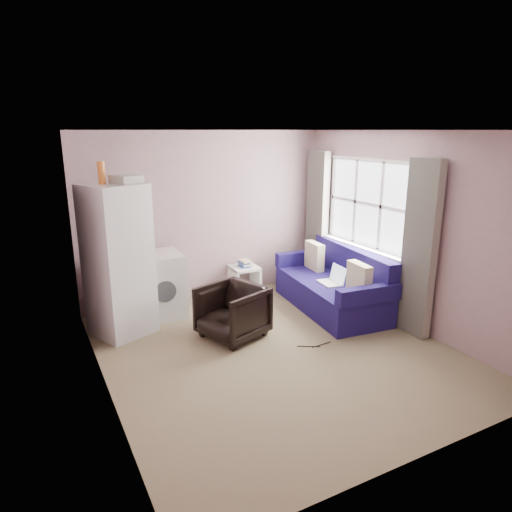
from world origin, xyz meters
The scene contains 8 objects.
room centered at (0.02, 0.01, 1.25)m, with size 3.84×4.24×2.54m.
armchair centered at (-0.29, 0.58, 0.36)m, with size 0.71×0.66×0.73m, color black.
fridge centered at (-1.47, 1.36, 0.96)m, with size 0.85×0.85×2.15m.
washing_machine centered at (-0.89, 1.67, 0.46)m, with size 0.63×0.65×0.89m.
side_table centered at (0.52, 1.88, 0.26)m, with size 0.43×0.43×0.56m.
sofa centered at (1.42, 0.78, 0.32)m, with size 1.10×2.05×0.88m.
window_dressing centered at (1.78, 0.70, 1.11)m, with size 0.17×2.62×2.18m.
floor_cables centered at (0.48, -0.12, 0.01)m, with size 0.43×0.15×0.01m.
Camera 1 is at (-2.46, -4.20, 2.50)m, focal length 32.00 mm.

